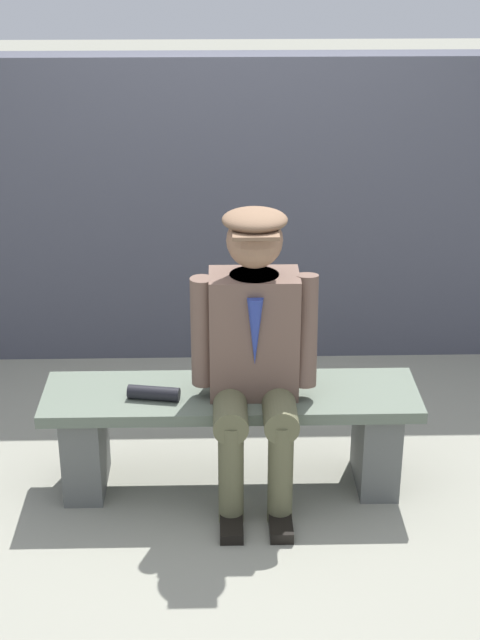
% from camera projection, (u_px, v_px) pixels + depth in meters
% --- Properties ---
extents(ground_plane, '(30.00, 30.00, 0.00)m').
position_uv_depth(ground_plane, '(231.00, 483.00, 4.50)').
color(ground_plane, gray).
extents(bench, '(1.68, 0.44, 0.48)m').
position_uv_depth(bench, '(231.00, 425.00, 4.37)').
color(bench, '#586355').
rests_on(bench, ground).
extents(seated_man, '(0.55, 0.59, 1.33)m').
position_uv_depth(seated_man, '(254.00, 345.00, 4.14)').
color(seated_man, brown).
rests_on(seated_man, ground).
extents(rolled_magazine, '(0.24, 0.10, 0.06)m').
position_uv_depth(rolled_magazine, '(154.00, 393.00, 4.23)').
color(rolled_magazine, black).
rests_on(rolled_magazine, bench).
extents(stadium_wall, '(12.00, 0.24, 1.74)m').
position_uv_depth(stadium_wall, '(227.00, 210.00, 5.48)').
color(stadium_wall, '#444652').
rests_on(stadium_wall, ground).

